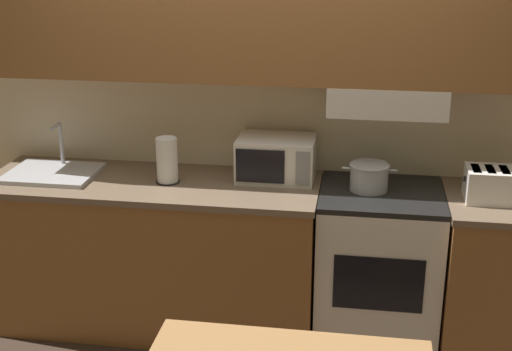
# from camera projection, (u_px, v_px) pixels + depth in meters

# --- Properties ---
(ground_plane) EXTENTS (16.00, 16.00, 0.00)m
(ground_plane) POSITION_uv_depth(u_px,v_px,m) (262.00, 301.00, 4.57)
(ground_plane) COLOR #3D2D23
(wall_back) EXTENTS (5.47, 0.38, 2.55)m
(wall_back) POSITION_uv_depth(u_px,v_px,m) (264.00, 71.00, 4.02)
(wall_back) COLOR beige
(wall_back) RESTS_ON ground_plane
(lower_counter_main) EXTENTS (1.91, 0.68, 0.90)m
(lower_counter_main) POSITION_uv_depth(u_px,v_px,m) (155.00, 252.00, 4.20)
(lower_counter_main) COLOR #936033
(lower_counter_main) RESTS_ON ground_plane
(lower_counter_right_stub) EXTENTS (0.50, 0.68, 0.90)m
(lower_counter_right_stub) POSITION_uv_depth(u_px,v_px,m) (486.00, 275.00, 3.93)
(lower_counter_right_stub) COLOR #936033
(lower_counter_right_stub) RESTS_ON ground_plane
(stove_range) EXTENTS (0.67, 0.63, 0.90)m
(stove_range) POSITION_uv_depth(u_px,v_px,m) (377.00, 266.00, 4.03)
(stove_range) COLOR white
(stove_range) RESTS_ON ground_plane
(cooking_pot) EXTENTS (0.30, 0.22, 0.15)m
(cooking_pot) POSITION_uv_depth(u_px,v_px,m) (369.00, 176.00, 3.88)
(cooking_pot) COLOR #B7BABF
(cooking_pot) RESTS_ON stove_range
(microwave) EXTENTS (0.44, 0.32, 0.24)m
(microwave) POSITION_uv_depth(u_px,v_px,m) (276.00, 158.00, 4.05)
(microwave) COLOR white
(microwave) RESTS_ON lower_counter_main
(toaster) EXTENTS (0.32, 0.22, 0.18)m
(toaster) POSITION_uv_depth(u_px,v_px,m) (496.00, 185.00, 3.73)
(toaster) COLOR white
(toaster) RESTS_ON lower_counter_right_stub
(sink_basin) EXTENTS (0.51, 0.41, 0.28)m
(sink_basin) POSITION_uv_depth(u_px,v_px,m) (53.00, 172.00, 4.14)
(sink_basin) COLOR #B7BABF
(sink_basin) RESTS_ON lower_counter_main
(paper_towel_roll) EXTENTS (0.14, 0.14, 0.26)m
(paper_towel_roll) POSITION_uv_depth(u_px,v_px,m) (167.00, 160.00, 3.99)
(paper_towel_roll) COLOR black
(paper_towel_roll) RESTS_ON lower_counter_main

